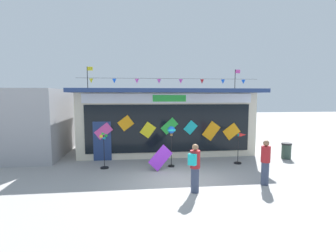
# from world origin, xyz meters

# --- Properties ---
(ground_plane) EXTENTS (80.00, 80.00, 0.00)m
(ground_plane) POSITION_xyz_m (0.00, 0.00, 0.00)
(ground_plane) COLOR #9E9B99
(kite_shop_building) EXTENTS (9.95, 6.29, 5.00)m
(kite_shop_building) POSITION_xyz_m (0.07, 6.44, 1.85)
(kite_shop_building) COLOR beige
(kite_shop_building) RESTS_ON ground_plane
(wind_spinner_far_left) EXTENTS (0.37, 0.37, 1.67)m
(wind_spinner_far_left) POSITION_xyz_m (-3.11, 2.27, 0.91)
(wind_spinner_far_left) COLOR black
(wind_spinner_far_left) RESTS_ON ground_plane
(wind_spinner_left) EXTENTS (0.34, 0.34, 1.90)m
(wind_spinner_left) POSITION_xyz_m (-0.04, 2.21, 1.53)
(wind_spinner_left) COLOR black
(wind_spinner_left) RESTS_ON ground_plane
(wind_spinner_center_left) EXTENTS (0.58, 0.36, 1.53)m
(wind_spinner_center_left) POSITION_xyz_m (3.38, 2.36, 1.01)
(wind_spinner_center_left) COLOR black
(wind_spinner_center_left) RESTS_ON ground_plane
(person_near_camera) EXTENTS (0.34, 0.34, 1.68)m
(person_near_camera) POSITION_xyz_m (3.07, -0.71, 0.86)
(person_near_camera) COLOR #333D56
(person_near_camera) RESTS_ON ground_plane
(person_mid_plaza) EXTENTS (0.45, 0.47, 1.68)m
(person_mid_plaza) POSITION_xyz_m (0.31, -1.16, 0.89)
(person_mid_plaza) COLOR #333D56
(person_mid_plaza) RESTS_ON ground_plane
(trash_bin) EXTENTS (0.52, 0.52, 0.83)m
(trash_bin) POSITION_xyz_m (6.17, 3.03, 0.42)
(trash_bin) COLOR #2D4238
(trash_bin) RESTS_ON ground_plane
(display_kite_on_ground) EXTENTS (1.13, 0.39, 1.13)m
(display_kite_on_ground) POSITION_xyz_m (-0.59, 1.68, 0.57)
(display_kite_on_ground) COLOR purple
(display_kite_on_ground) RESTS_ON ground_plane
(neighbour_building) EXTENTS (6.47, 8.38, 3.65)m
(neighbour_building) POSITION_xyz_m (-8.83, 7.19, 1.82)
(neighbour_building) COLOR #99999E
(neighbour_building) RESTS_ON ground_plane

